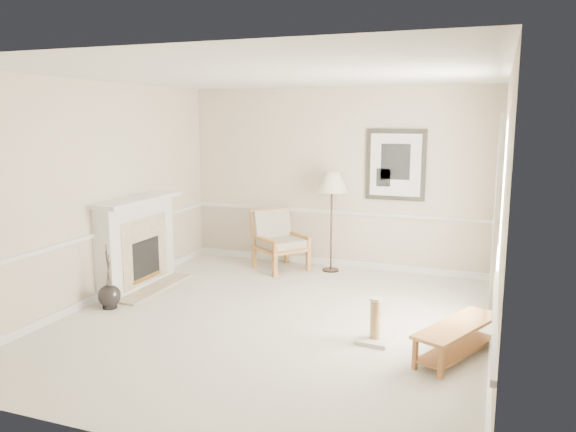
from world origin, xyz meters
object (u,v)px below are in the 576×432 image
(floor_vase, at_px, (109,296))
(bench, at_px, (458,335))
(scratching_post, at_px, (375,328))
(armchair, at_px, (277,237))
(floor_lamp, at_px, (332,185))

(floor_vase, distance_m, bench, 4.30)
(floor_vase, relative_size, scratching_post, 1.69)
(bench, bearing_deg, scratching_post, 174.31)
(floor_vase, height_order, armchair, armchair)
(scratching_post, bearing_deg, floor_lamp, 115.75)
(armchair, bearing_deg, bench, -94.44)
(floor_vase, bearing_deg, scratching_post, 1.72)
(floor_lamp, xyz_separation_m, bench, (2.13, -2.70, -1.15))
(floor_lamp, height_order, bench, floor_lamp)
(armchair, distance_m, scratching_post, 3.28)
(armchair, relative_size, scratching_post, 2.06)
(floor_lamp, relative_size, bench, 1.25)
(floor_vase, bearing_deg, armchair, 63.13)
(armchair, xyz_separation_m, floor_lamp, (0.87, 0.13, 0.88))
(floor_vase, bearing_deg, bench, 0.22)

